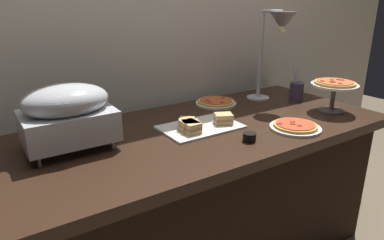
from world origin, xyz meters
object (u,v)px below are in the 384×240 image
pizza_plate_center (216,102)px  sauce_cup_near (105,126)px  heat_lamp (278,32)px  sandwich_platter (199,125)px  chafing_dish (67,113)px  sauce_cup_far (249,137)px  utensil_holder (296,91)px  pizza_plate_raised_stand (334,87)px  pizza_plate_front (295,127)px

pizza_plate_center → sauce_cup_near: 0.70m
heat_lamp → sandwich_platter: heat_lamp is taller
chafing_dish → sauce_cup_near: bearing=34.7°
sandwich_platter → sauce_cup_far: (0.10, -0.24, -0.00)m
chafing_dish → pizza_plate_center: chafing_dish is taller
heat_lamp → pizza_plate_center: (-0.30, 0.17, -0.41)m
pizza_plate_center → utensil_holder: bearing=-22.6°
pizza_plate_raised_stand → sauce_cup_near: (-1.15, 0.41, -0.12)m
pizza_plate_front → utensil_holder: (0.40, 0.34, 0.05)m
heat_lamp → utensil_holder: 0.40m
sandwich_platter → sauce_cup_far: sandwich_platter is taller
sauce_cup_far → heat_lamp: bearing=35.4°
heat_lamp → pizza_plate_raised_stand: 0.44m
pizza_plate_front → pizza_plate_center: same height
pizza_plate_center → heat_lamp: bearing=-29.2°
pizza_plate_front → utensil_holder: utensil_holder is taller
pizza_plate_raised_stand → sauce_cup_near: pizza_plate_raised_stand is taller
pizza_plate_center → utensil_holder: size_ratio=1.12×
pizza_plate_raised_stand → utensil_holder: 0.27m
pizza_plate_front → sauce_cup_near: size_ratio=3.60×
pizza_plate_raised_stand → sauce_cup_far: size_ratio=4.29×
heat_lamp → pizza_plate_raised_stand: size_ratio=2.16×
sauce_cup_near → utensil_holder: (1.17, -0.15, 0.04)m
pizza_plate_front → sauce_cup_near: (-0.76, 0.49, 0.01)m
chafing_dish → pizza_plate_raised_stand: bearing=-11.4°
sauce_cup_far → pizza_plate_raised_stand: bearing=6.2°
pizza_plate_front → pizza_plate_center: (-0.07, 0.54, 0.00)m
pizza_plate_center → pizza_plate_raised_stand: bearing=-45.0°
pizza_plate_raised_stand → utensil_holder: size_ratio=1.16×
pizza_plate_front → pizza_plate_center: 0.54m
pizza_plate_center → utensil_holder: utensil_holder is taller
heat_lamp → pizza_plate_raised_stand: heat_lamp is taller
sandwich_platter → utensil_holder: utensil_holder is taller
pizza_plate_center → pizza_plate_raised_stand: size_ratio=0.96×
heat_lamp → sauce_cup_near: size_ratio=7.95×
sandwich_platter → heat_lamp: bearing=11.5°
heat_lamp → pizza_plate_raised_stand: (0.16, -0.29, -0.28)m
sauce_cup_near → sauce_cup_far: same height
heat_lamp → pizza_plate_center: size_ratio=2.23×
pizza_plate_raised_stand → heat_lamp: bearing=118.9°
pizza_plate_raised_stand → sandwich_platter: pizza_plate_raised_stand is taller
pizza_plate_center → sauce_cup_far: sauce_cup_far is taller
chafing_dish → pizza_plate_raised_stand: 1.38m
chafing_dish → sauce_cup_far: 0.77m
chafing_dish → sandwich_platter: 0.60m
pizza_plate_front → sandwich_platter: 0.46m
sauce_cup_near → pizza_plate_front: bearing=-32.8°
pizza_plate_raised_stand → sauce_cup_near: size_ratio=3.69×
heat_lamp → sandwich_platter: (-0.62, -0.13, -0.40)m
sauce_cup_near → sauce_cup_far: 0.68m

